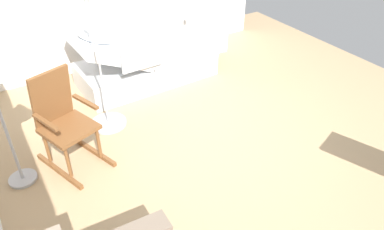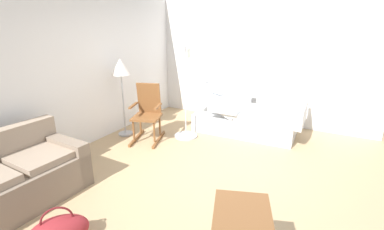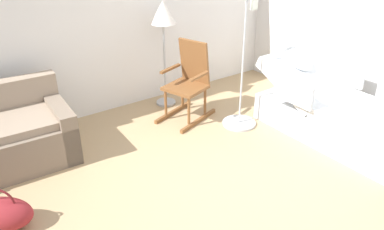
# 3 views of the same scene
# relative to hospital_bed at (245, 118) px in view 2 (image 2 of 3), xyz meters

# --- Properties ---
(ground_plane) EXTENTS (6.59, 6.59, 0.00)m
(ground_plane) POSITION_rel_hospital_bed_xyz_m (-1.87, 0.01, -0.30)
(ground_plane) COLOR tan
(back_wall) EXTENTS (5.47, 0.10, 2.70)m
(back_wall) POSITION_rel_hospital_bed_xyz_m (-1.87, 2.36, 1.05)
(back_wall) COLOR white
(back_wall) RESTS_ON ground
(side_wall) EXTENTS (0.10, 4.80, 2.70)m
(side_wall) POSITION_rel_hospital_bed_xyz_m (0.82, 0.01, 1.05)
(side_wall) COLOR white
(side_wall) RESTS_ON ground
(hospital_bed) EXTENTS (1.06, 2.12, 1.00)m
(hospital_bed) POSITION_rel_hospital_bed_xyz_m (0.00, 0.00, 0.00)
(hospital_bed) COLOR silver
(hospital_bed) RESTS_ON ground
(couch) EXTENTS (1.64, 0.92, 0.85)m
(couch) POSITION_rel_hospital_bed_xyz_m (-3.57, 1.71, 0.01)
(couch) COLOR #7D6C5C
(couch) RESTS_ON ground
(rocking_chair) EXTENTS (0.87, 0.69, 1.05)m
(rocking_chair) POSITION_rel_hospital_bed_xyz_m (-1.17, 1.50, 0.20)
(rocking_chair) COLOR brown
(rocking_chair) RESTS_ON ground
(floor_lamp) EXTENTS (0.34, 0.34, 1.48)m
(floor_lamp) POSITION_rel_hospital_bed_xyz_m (-1.22, 2.02, 0.93)
(floor_lamp) COLOR #B2B5BA
(floor_lamp) RESTS_ON ground
(iv_pole) EXTENTS (0.44, 0.44, 1.69)m
(iv_pole) POSITION_rel_hospital_bed_xyz_m (-0.76, 0.92, -0.05)
(iv_pole) COLOR #B2B5BA
(iv_pole) RESTS_ON ground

